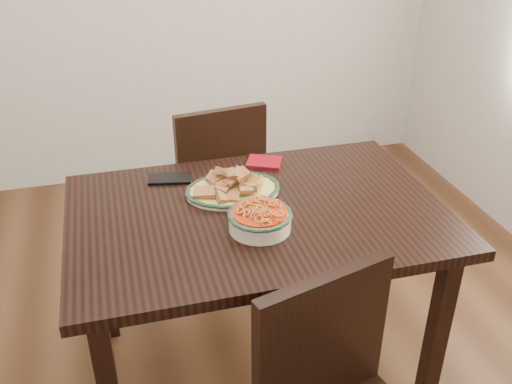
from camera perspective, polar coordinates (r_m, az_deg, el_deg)
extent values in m
plane|color=#3E2413|center=(2.52, -2.97, -15.59)|extent=(3.50, 3.50, 0.00)
cube|color=black|center=(2.00, 0.15, -2.27)|extent=(1.31, 0.87, 0.04)
cube|color=black|center=(2.18, 17.66, -13.23)|extent=(0.06, 0.06, 0.71)
cube|color=black|center=(2.45, -15.07, -7.36)|extent=(0.06, 0.06, 0.71)
cube|color=black|center=(2.65, 10.02, -3.66)|extent=(0.06, 0.06, 0.71)
cube|color=black|center=(2.83, -4.63, 0.76)|extent=(0.48, 0.48, 0.04)
cube|color=black|center=(3.13, -2.56, -0.90)|extent=(0.04, 0.04, 0.41)
cube|color=black|center=(3.05, -8.54, -2.17)|extent=(0.04, 0.04, 0.41)
cube|color=black|center=(2.86, -0.10, -4.04)|extent=(0.04, 0.04, 0.41)
cube|color=black|center=(2.77, -6.60, -5.55)|extent=(0.04, 0.04, 0.41)
cube|color=black|center=(2.56, -3.43, 3.62)|extent=(0.42, 0.10, 0.44)
cube|color=black|center=(1.60, 6.61, -14.65)|extent=(0.42, 0.15, 0.44)
ellipsoid|color=beige|center=(2.09, -2.34, 0.11)|extent=(0.34, 0.26, 0.02)
ellipsoid|color=gold|center=(2.09, -2.34, 0.25)|extent=(0.33, 0.25, 0.01)
torus|color=#173220|center=(2.09, -2.34, 0.30)|extent=(0.27, 0.27, 0.01)
cylinder|color=beige|center=(1.87, 0.38, -2.91)|extent=(0.21, 0.21, 0.06)
torus|color=#1A3A21|center=(1.86, 0.39, -2.23)|extent=(0.22, 0.22, 0.02)
cylinder|color=#B32508|center=(1.86, 0.39, -2.10)|extent=(0.18, 0.18, 0.01)
cube|color=black|center=(2.21, -8.58, 1.35)|extent=(0.18, 0.12, 0.01)
cube|color=maroon|center=(2.31, 0.83, 3.02)|extent=(0.17, 0.16, 0.01)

